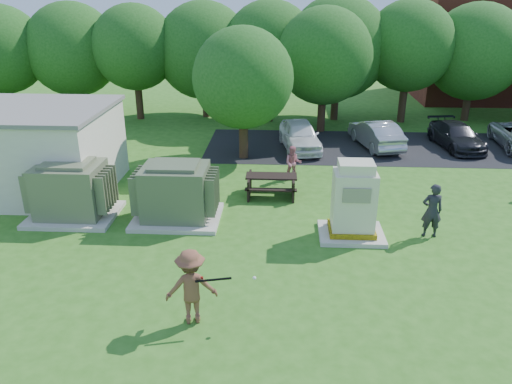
# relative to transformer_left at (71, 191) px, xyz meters

# --- Properties ---
(ground) EXTENTS (120.00, 120.00, 0.00)m
(ground) POSITION_rel_transformer_left_xyz_m (6.50, -4.50, -0.97)
(ground) COLOR #2D6619
(ground) RESTS_ON ground
(parking_strip) EXTENTS (20.00, 6.00, 0.01)m
(parking_strip) POSITION_rel_transformer_left_xyz_m (13.50, 9.00, -0.96)
(parking_strip) COLOR #232326
(parking_strip) RESTS_ON ground
(transformer_left) EXTENTS (3.00, 2.40, 2.07)m
(transformer_left) POSITION_rel_transformer_left_xyz_m (0.00, 0.00, 0.00)
(transformer_left) COLOR beige
(transformer_left) RESTS_ON ground
(transformer_right) EXTENTS (3.00, 2.40, 2.07)m
(transformer_right) POSITION_rel_transformer_left_xyz_m (3.70, 0.00, 0.00)
(transformer_right) COLOR beige
(transformer_right) RESTS_ON ground
(generator_cabinet) EXTENTS (2.10, 1.72, 2.56)m
(generator_cabinet) POSITION_rel_transformer_left_xyz_m (9.66, -0.94, 0.15)
(generator_cabinet) COLOR beige
(generator_cabinet) RESTS_ON ground
(picnic_table) EXTENTS (1.97, 1.48, 0.84)m
(picnic_table) POSITION_rel_transformer_left_xyz_m (6.94, 2.34, -0.44)
(picnic_table) COLOR black
(picnic_table) RESTS_ON ground
(batter) EXTENTS (1.37, 0.96, 1.93)m
(batter) POSITION_rel_transformer_left_xyz_m (5.24, -5.71, -0.00)
(batter) COLOR brown
(batter) RESTS_ON ground
(person_by_generator) EXTENTS (0.67, 0.44, 1.83)m
(person_by_generator) POSITION_rel_transformer_left_xyz_m (12.20, -0.83, -0.05)
(person_by_generator) COLOR black
(person_by_generator) RESTS_ON ground
(person_at_picnic) EXTENTS (0.72, 0.57, 1.47)m
(person_at_picnic) POSITION_rel_transformer_left_xyz_m (7.81, 4.14, -0.23)
(person_at_picnic) COLOR #C36774
(person_at_picnic) RESTS_ON ground
(car_white) EXTENTS (2.34, 4.44, 1.44)m
(car_white) POSITION_rel_transformer_left_xyz_m (8.21, 8.53, -0.25)
(car_white) COLOR white
(car_white) RESTS_ON ground
(car_silver_a) EXTENTS (2.42, 4.42, 1.38)m
(car_silver_a) POSITION_rel_transformer_left_xyz_m (12.07, 9.08, -0.28)
(car_silver_a) COLOR #A3A3A7
(car_silver_a) RESTS_ON ground
(car_dark) EXTENTS (2.27, 4.39, 1.22)m
(car_dark) POSITION_rel_transformer_left_xyz_m (16.14, 9.21, -0.36)
(car_dark) COLOR black
(car_dark) RESTS_ON ground
(batting_equipment) EXTENTS (1.47, 0.37, 0.12)m
(batting_equipment) POSITION_rel_transformer_left_xyz_m (5.88, -5.80, 0.29)
(batting_equipment) COLOR black
(batting_equipment) RESTS_ON ground
(tree_row) EXTENTS (41.30, 13.30, 7.30)m
(tree_row) POSITION_rel_transformer_left_xyz_m (8.25, 14.00, 3.18)
(tree_row) COLOR #47301E
(tree_row) RESTS_ON ground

